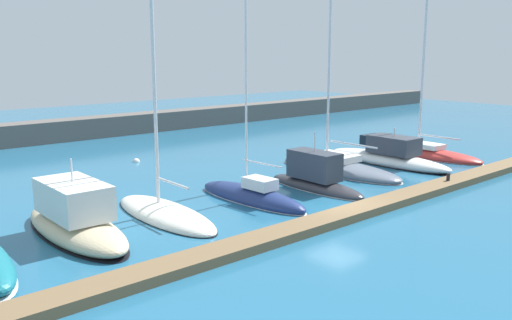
% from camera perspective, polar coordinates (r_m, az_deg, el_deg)
% --- Properties ---
extents(ground_plane, '(120.00, 120.00, 0.00)m').
position_cam_1_polar(ground_plane, '(27.76, 8.50, -5.10)').
color(ground_plane, '#236084').
extents(dock_pier, '(39.42, 1.44, 0.39)m').
position_cam_1_polar(dock_pier, '(26.94, 10.60, -5.24)').
color(dock_pier, brown).
rests_on(dock_pier, ground_plane).
extents(breakwater_seawall, '(108.00, 2.51, 1.84)m').
position_cam_1_polar(breakwater_seawall, '(51.89, -17.83, 3.16)').
color(breakwater_seawall, '#5B5651').
rests_on(breakwater_seawall, ground_plane).
extents(motorboat_sand_second, '(2.79, 8.30, 3.62)m').
position_cam_1_polar(motorboat_sand_second, '(24.76, -18.36, -5.84)').
color(motorboat_sand_second, beige).
rests_on(motorboat_sand_second, ground_plane).
extents(sailboat_ivory_third, '(2.78, 8.10, 16.67)m').
position_cam_1_polar(sailboat_ivory_third, '(26.59, -9.51, -5.33)').
color(sailboat_ivory_third, silver).
rests_on(sailboat_ivory_third, ground_plane).
extents(sailboat_navy_fourth, '(2.20, 7.68, 16.60)m').
position_cam_1_polar(sailboat_navy_fourth, '(28.89, -0.45, -3.71)').
color(sailboat_navy_fourth, navy).
rests_on(sailboat_navy_fourth, ground_plane).
extents(motorboat_charcoal_fifth, '(1.92, 6.96, 3.60)m').
position_cam_1_polar(motorboat_charcoal_fifth, '(31.50, 6.14, -1.90)').
color(motorboat_charcoal_fifth, '#2D2D33').
rests_on(motorboat_charcoal_fifth, ground_plane).
extents(sailboat_slate_sixth, '(3.24, 9.73, 15.01)m').
position_cam_1_polar(sailboat_slate_sixth, '(36.22, 8.56, -0.76)').
color(sailboat_slate_sixth, slate).
rests_on(sailboat_slate_sixth, ground_plane).
extents(motorboat_white_seventh, '(2.59, 10.02, 2.86)m').
position_cam_1_polar(motorboat_white_seventh, '(39.35, 13.62, 0.36)').
color(motorboat_white_seventh, white).
rests_on(motorboat_white_seventh, ground_plane).
extents(sailboat_red_eighth, '(2.94, 8.95, 13.81)m').
position_cam_1_polar(sailboat_red_eighth, '(43.00, 17.34, 0.73)').
color(sailboat_red_eighth, '#B72D28').
rests_on(sailboat_red_eighth, ground_plane).
extents(mooring_buoy_white, '(0.51, 0.51, 0.51)m').
position_cam_1_polar(mooring_buoy_white, '(39.98, -12.37, -0.19)').
color(mooring_buoy_white, white).
rests_on(mooring_buoy_white, ground_plane).
extents(dock_bollard, '(0.20, 0.20, 0.44)m').
position_cam_1_polar(dock_bollard, '(33.58, 19.39, -1.67)').
color(dock_bollard, black).
rests_on(dock_bollard, dock_pier).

